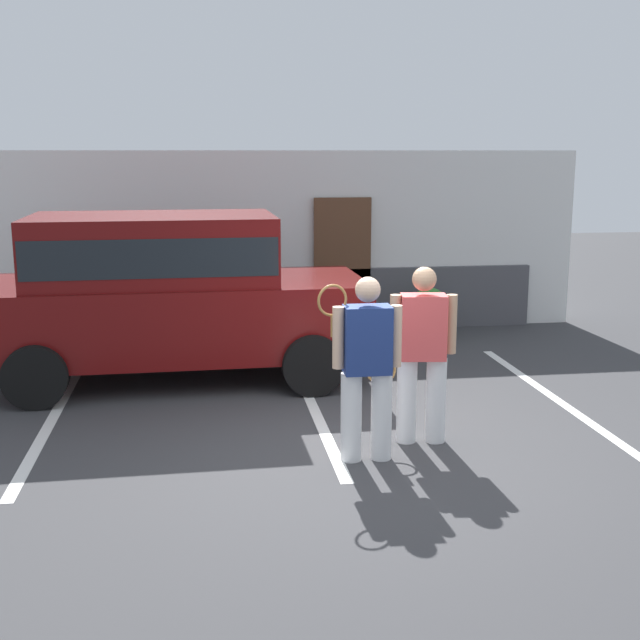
{
  "coord_description": "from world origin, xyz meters",
  "views": [
    {
      "loc": [
        -1.44,
        -7.19,
        2.79
      ],
      "look_at": [
        -0.23,
        1.2,
        1.05
      ],
      "focal_mm": 46.02,
      "sensor_mm": 36.0,
      "label": 1
    }
  ],
  "objects_px": {
    "parked_suv": "(167,289)",
    "tennis_player_man": "(366,366)",
    "potted_plant_by_porch": "(429,310)",
    "tennis_player_woman": "(422,353)"
  },
  "relations": [
    {
      "from": "parked_suv",
      "to": "tennis_player_man",
      "type": "bearing_deg",
      "value": -59.28
    },
    {
      "from": "tennis_player_man",
      "to": "potted_plant_by_porch",
      "type": "bearing_deg",
      "value": -111.2
    },
    {
      "from": "tennis_player_man",
      "to": "tennis_player_woman",
      "type": "distance_m",
      "value": 0.74
    },
    {
      "from": "parked_suv",
      "to": "potted_plant_by_porch",
      "type": "bearing_deg",
      "value": 24.75
    },
    {
      "from": "tennis_player_man",
      "to": "tennis_player_woman",
      "type": "xyz_separation_m",
      "value": [
        0.62,
        0.39,
        0.0
      ]
    },
    {
      "from": "potted_plant_by_porch",
      "to": "parked_suv",
      "type": "bearing_deg",
      "value": -154.06
    },
    {
      "from": "parked_suv",
      "to": "tennis_player_woman",
      "type": "bearing_deg",
      "value": -47.6
    },
    {
      "from": "tennis_player_man",
      "to": "potted_plant_by_porch",
      "type": "xyz_separation_m",
      "value": [
        1.98,
        4.9,
        -0.47
      ]
    },
    {
      "from": "parked_suv",
      "to": "tennis_player_man",
      "type": "xyz_separation_m",
      "value": [
        1.88,
        -3.03,
        -0.25
      ]
    },
    {
      "from": "parked_suv",
      "to": "tennis_player_man",
      "type": "distance_m",
      "value": 3.57
    }
  ]
}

